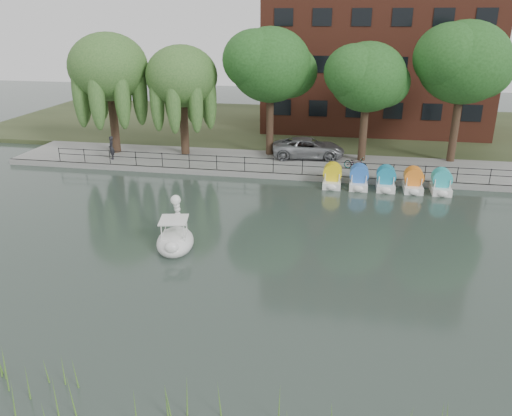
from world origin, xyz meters
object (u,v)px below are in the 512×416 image
(minivan, at_px, (308,146))
(swan_boat, at_px, (175,237))
(bicycle, at_px, (356,163))
(pedestrian, at_px, (111,146))

(minivan, distance_m, swan_boat, 16.86)
(bicycle, relative_size, pedestrian, 0.87)
(bicycle, height_order, swan_boat, swan_boat)
(minivan, xyz_separation_m, pedestrian, (-14.44, -3.08, 0.13))
(pedestrian, xyz_separation_m, swan_boat, (9.42, -13.01, -0.87))
(minivan, bearing_deg, pedestrian, 94.91)
(bicycle, distance_m, swan_boat, 15.98)
(bicycle, bearing_deg, pedestrian, 114.97)
(bicycle, bearing_deg, minivan, 77.11)
(pedestrian, bearing_deg, swan_boat, -2.96)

